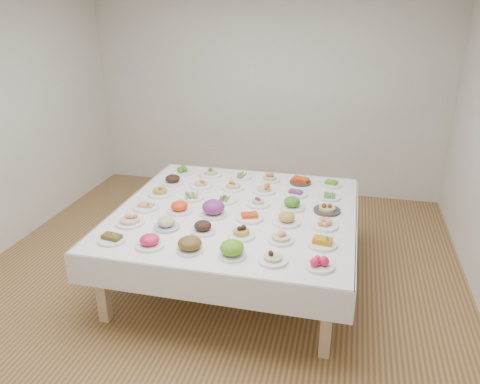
% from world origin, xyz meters
% --- Properties ---
extents(room_envelope, '(5.02, 5.02, 2.81)m').
position_xyz_m(room_envelope, '(0.00, 0.00, 1.83)').
color(room_envelope, '#9B7040').
rests_on(room_envelope, ground).
extents(display_table, '(2.30, 2.30, 0.75)m').
position_xyz_m(display_table, '(0.20, 0.00, 0.69)').
color(display_table, white).
rests_on(display_table, ground).
extents(dish_0, '(0.24, 0.24, 0.10)m').
position_xyz_m(dish_0, '(-0.68, -0.86, 0.79)').
color(dish_0, white).
rests_on(dish_0, display_table).
extents(dish_1, '(0.24, 0.24, 0.14)m').
position_xyz_m(dish_1, '(-0.33, -0.87, 0.82)').
color(dish_1, white).
rests_on(dish_1, display_table).
extents(dish_2, '(0.24, 0.24, 0.14)m').
position_xyz_m(dish_2, '(0.02, -0.86, 0.82)').
color(dish_2, white).
rests_on(dish_2, display_table).
extents(dish_3, '(0.22, 0.22, 0.14)m').
position_xyz_m(dish_3, '(0.38, -0.87, 0.82)').
color(dish_3, white).
rests_on(dish_3, display_table).
extents(dish_4, '(0.23, 0.23, 0.11)m').
position_xyz_m(dish_4, '(0.71, -0.87, 0.80)').
color(dish_4, white).
rests_on(dish_4, display_table).
extents(dish_5, '(0.23, 0.23, 0.10)m').
position_xyz_m(dish_5, '(1.07, -0.87, 0.80)').
color(dish_5, white).
rests_on(dish_5, display_table).
extents(dish_6, '(0.26, 0.26, 0.15)m').
position_xyz_m(dish_6, '(-0.67, -0.52, 0.82)').
color(dish_6, white).
rests_on(dish_6, display_table).
extents(dish_7, '(0.23, 0.23, 0.13)m').
position_xyz_m(dish_7, '(-0.32, -0.53, 0.81)').
color(dish_7, '#4C66B2').
rests_on(dish_7, display_table).
extents(dish_8, '(0.22, 0.22, 0.12)m').
position_xyz_m(dish_8, '(0.02, -0.52, 0.81)').
color(dish_8, white).
rests_on(dish_8, display_table).
extents(dish_9, '(0.23, 0.23, 0.12)m').
position_xyz_m(dish_9, '(0.37, -0.52, 0.80)').
color(dish_9, white).
rests_on(dish_9, display_table).
extents(dish_10, '(0.22, 0.22, 0.12)m').
position_xyz_m(dish_10, '(0.72, -0.53, 0.81)').
color(dish_10, white).
rests_on(dish_10, display_table).
extents(dish_11, '(0.24, 0.24, 0.11)m').
position_xyz_m(dish_11, '(1.06, -0.52, 0.79)').
color(dish_11, white).
rests_on(dish_11, display_table).
extents(dish_12, '(0.25, 0.25, 0.11)m').
position_xyz_m(dish_12, '(-0.67, -0.17, 0.79)').
color(dish_12, white).
rests_on(dish_12, display_table).
extents(dish_13, '(0.24, 0.24, 0.13)m').
position_xyz_m(dish_13, '(-0.33, -0.17, 0.81)').
color(dish_13, white).
rests_on(dish_13, display_table).
extents(dish_14, '(0.24, 0.24, 0.16)m').
position_xyz_m(dish_14, '(0.02, -0.17, 0.83)').
color(dish_14, white).
rests_on(dish_14, display_table).
extents(dish_15, '(0.25, 0.25, 0.11)m').
position_xyz_m(dish_15, '(0.36, -0.17, 0.79)').
color(dish_15, white).
rests_on(dish_15, display_table).
extents(dish_16, '(0.25, 0.25, 0.13)m').
position_xyz_m(dish_16, '(0.71, -0.18, 0.81)').
color(dish_16, white).
rests_on(dish_16, display_table).
extents(dish_17, '(0.24, 0.24, 0.10)m').
position_xyz_m(dish_17, '(1.05, -0.17, 0.79)').
color(dish_17, white).
rests_on(dish_17, display_table).
extents(dish_18, '(0.25, 0.25, 0.13)m').
position_xyz_m(dish_18, '(-0.67, 0.18, 0.80)').
color(dish_18, white).
rests_on(dish_18, display_table).
extents(dish_19, '(0.26, 0.25, 0.06)m').
position_xyz_m(dish_19, '(-0.32, 0.18, 0.77)').
color(dish_19, white).
rests_on(dish_19, display_table).
extents(dish_20, '(0.26, 0.26, 0.05)m').
position_xyz_m(dish_20, '(0.02, 0.18, 0.77)').
color(dish_20, white).
rests_on(dish_20, display_table).
extents(dish_21, '(0.24, 0.24, 0.11)m').
position_xyz_m(dish_21, '(0.37, 0.17, 0.80)').
color(dish_21, white).
rests_on(dish_21, display_table).
extents(dish_22, '(0.25, 0.25, 0.14)m').
position_xyz_m(dish_22, '(0.71, 0.17, 0.82)').
color(dish_22, white).
rests_on(dish_22, display_table).
extents(dish_23, '(0.25, 0.25, 0.14)m').
position_xyz_m(dish_23, '(1.06, 0.17, 0.82)').
color(dish_23, '#2E2B29').
rests_on(dish_23, display_table).
extents(dish_24, '(0.24, 0.24, 0.12)m').
position_xyz_m(dish_24, '(-0.66, 0.52, 0.80)').
color(dish_24, white).
rests_on(dish_24, display_table).
extents(dish_25, '(0.25, 0.25, 0.12)m').
position_xyz_m(dish_25, '(-0.33, 0.51, 0.80)').
color(dish_25, white).
rests_on(dish_25, display_table).
extents(dish_26, '(0.23, 0.23, 0.12)m').
position_xyz_m(dish_26, '(0.03, 0.52, 0.80)').
color(dish_26, white).
rests_on(dish_26, display_table).
extents(dish_27, '(0.24, 0.24, 0.14)m').
position_xyz_m(dish_27, '(0.37, 0.51, 0.82)').
color(dish_27, white).
rests_on(dish_27, display_table).
extents(dish_28, '(0.24, 0.24, 0.10)m').
position_xyz_m(dish_28, '(0.71, 0.51, 0.79)').
color(dish_28, white).
rests_on(dish_28, display_table).
extents(dish_29, '(0.22, 0.22, 0.05)m').
position_xyz_m(dish_29, '(1.06, 0.51, 0.77)').
color(dish_29, white).
rests_on(dish_29, display_table).
extents(dish_30, '(0.25, 0.25, 0.10)m').
position_xyz_m(dish_30, '(-0.67, 0.86, 0.79)').
color(dish_30, white).
rests_on(dish_30, display_table).
extents(dish_31, '(0.26, 0.26, 0.14)m').
position_xyz_m(dish_31, '(-0.33, 0.87, 0.82)').
color(dish_31, white).
rests_on(dish_31, display_table).
extents(dish_32, '(0.24, 0.24, 0.06)m').
position_xyz_m(dish_32, '(0.03, 0.87, 0.77)').
color(dish_32, white).
rests_on(dish_32, display_table).
extents(dish_33, '(0.22, 0.22, 0.12)m').
position_xyz_m(dish_33, '(0.37, 0.86, 0.80)').
color(dish_33, white).
rests_on(dish_33, display_table).
extents(dish_34, '(0.24, 0.23, 0.11)m').
position_xyz_m(dish_34, '(0.72, 0.86, 0.80)').
color(dish_34, '#2E2B29').
rests_on(dish_34, display_table).
extents(dish_35, '(0.22, 0.22, 0.09)m').
position_xyz_m(dish_35, '(1.05, 0.87, 0.79)').
color(dish_35, white).
rests_on(dish_35, display_table).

